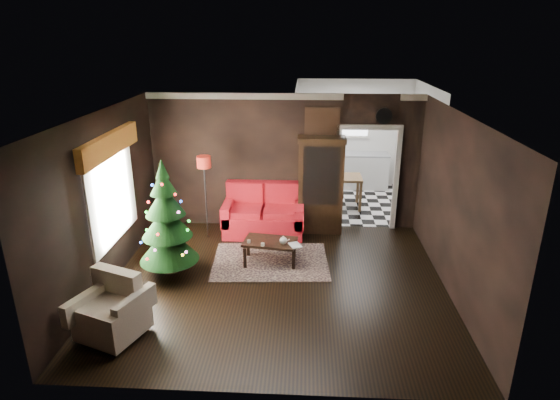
# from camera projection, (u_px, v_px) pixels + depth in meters

# --- Properties ---
(floor) EXTENTS (5.50, 5.50, 0.00)m
(floor) POSITION_uv_depth(u_px,v_px,m) (277.00, 284.00, 7.73)
(floor) COLOR black
(floor) RESTS_ON ground
(ceiling) EXTENTS (5.50, 5.50, 0.00)m
(ceiling) POSITION_uv_depth(u_px,v_px,m) (277.00, 114.00, 6.78)
(ceiling) COLOR white
(ceiling) RESTS_ON ground
(wall_back) EXTENTS (5.50, 0.00, 5.50)m
(wall_back) POSITION_uv_depth(u_px,v_px,m) (284.00, 162.00, 9.60)
(wall_back) COLOR black
(wall_back) RESTS_ON ground
(wall_front) EXTENTS (5.50, 0.00, 5.50)m
(wall_front) POSITION_uv_depth(u_px,v_px,m) (262.00, 287.00, 4.91)
(wall_front) COLOR black
(wall_front) RESTS_ON ground
(wall_left) EXTENTS (0.00, 5.50, 5.50)m
(wall_left) POSITION_uv_depth(u_px,v_px,m) (104.00, 201.00, 7.40)
(wall_left) COLOR black
(wall_left) RESTS_ON ground
(wall_right) EXTENTS (0.00, 5.50, 5.50)m
(wall_right) POSITION_uv_depth(u_px,v_px,m) (457.00, 208.00, 7.11)
(wall_right) COLOR black
(wall_right) RESTS_ON ground
(doorway) EXTENTS (1.10, 0.10, 2.10)m
(doorway) POSITION_uv_depth(u_px,v_px,m) (366.00, 180.00, 9.63)
(doorway) COLOR silver
(doorway) RESTS_ON ground
(left_window) EXTENTS (0.05, 1.60, 1.40)m
(left_window) POSITION_uv_depth(u_px,v_px,m) (111.00, 194.00, 7.57)
(left_window) COLOR white
(left_window) RESTS_ON wall_left
(valance) EXTENTS (0.12, 2.10, 0.35)m
(valance) POSITION_uv_depth(u_px,v_px,m) (110.00, 145.00, 7.29)
(valance) COLOR #A55E21
(valance) RESTS_ON wall_left
(kitchen_floor) EXTENTS (3.00, 3.00, 0.00)m
(kitchen_floor) POSITION_uv_depth(u_px,v_px,m) (356.00, 202.00, 11.40)
(kitchen_floor) COLOR white
(kitchen_floor) RESTS_ON ground
(kitchen_window) EXTENTS (0.70, 0.06, 0.70)m
(kitchen_window) POSITION_uv_depth(u_px,v_px,m) (355.00, 122.00, 12.18)
(kitchen_window) COLOR white
(kitchen_window) RESTS_ON ground
(rug) EXTENTS (2.15, 1.62, 0.01)m
(rug) POSITION_uv_depth(u_px,v_px,m) (271.00, 261.00, 8.47)
(rug) COLOR #302329
(rug) RESTS_ON ground
(loveseat) EXTENTS (1.70, 0.90, 1.00)m
(loveseat) POSITION_uv_depth(u_px,v_px,m) (264.00, 210.00, 9.51)
(loveseat) COLOR maroon
(loveseat) RESTS_ON ground
(curio_cabinet) EXTENTS (0.90, 0.45, 1.90)m
(curio_cabinet) POSITION_uv_depth(u_px,v_px,m) (320.00, 187.00, 9.50)
(curio_cabinet) COLOR black
(curio_cabinet) RESTS_ON ground
(floor_lamp) EXTENTS (0.34, 0.34, 1.72)m
(floor_lamp) POSITION_uv_depth(u_px,v_px,m) (206.00, 199.00, 9.20)
(floor_lamp) COLOR black
(floor_lamp) RESTS_ON ground
(christmas_tree) EXTENTS (1.29, 1.29, 1.89)m
(christmas_tree) POSITION_uv_depth(u_px,v_px,m) (166.00, 219.00, 7.64)
(christmas_tree) COLOR black
(christmas_tree) RESTS_ON ground
(armchair) EXTENTS (1.03, 1.03, 0.81)m
(armchair) POSITION_uv_depth(u_px,v_px,m) (111.00, 307.00, 6.25)
(armchair) COLOR #9E937A
(armchair) RESTS_ON ground
(coffee_table) EXTENTS (0.99, 0.68, 0.42)m
(coffee_table) POSITION_uv_depth(u_px,v_px,m) (270.00, 251.00, 8.38)
(coffee_table) COLOR black
(coffee_table) RESTS_ON rug
(teapot) EXTENTS (0.17, 0.17, 0.15)m
(teapot) POSITION_uv_depth(u_px,v_px,m) (283.00, 240.00, 8.15)
(teapot) COLOR beige
(teapot) RESTS_ON coffee_table
(cup_a) EXTENTS (0.07, 0.07, 0.05)m
(cup_a) POSITION_uv_depth(u_px,v_px,m) (263.00, 244.00, 8.10)
(cup_a) COLOR beige
(cup_a) RESTS_ON coffee_table
(cup_b) EXTENTS (0.07, 0.07, 0.05)m
(cup_b) POSITION_uv_depth(u_px,v_px,m) (249.00, 241.00, 8.22)
(cup_b) COLOR beige
(cup_b) RESTS_ON coffee_table
(book) EXTENTS (0.17, 0.09, 0.25)m
(book) POSITION_uv_depth(u_px,v_px,m) (290.00, 240.00, 8.04)
(book) COLOR #9B8165
(book) RESTS_ON coffee_table
(wall_clock) EXTENTS (0.32, 0.32, 0.06)m
(wall_clock) POSITION_uv_depth(u_px,v_px,m) (384.00, 116.00, 9.12)
(wall_clock) COLOR white
(wall_clock) RESTS_ON wall_back
(painting) EXTENTS (0.62, 0.05, 0.52)m
(painting) POSITION_uv_depth(u_px,v_px,m) (322.00, 122.00, 9.23)
(painting) COLOR tan
(painting) RESTS_ON wall_back
(kitchen_counter) EXTENTS (1.80, 0.60, 0.90)m
(kitchen_counter) POSITION_uv_depth(u_px,v_px,m) (353.00, 171.00, 12.37)
(kitchen_counter) COLOR silver
(kitchen_counter) RESTS_ON ground
(kitchen_table) EXTENTS (0.70, 0.70, 0.75)m
(kitchen_table) POSITION_uv_depth(u_px,v_px,m) (346.00, 192.00, 11.01)
(kitchen_table) COLOR brown
(kitchen_table) RESTS_ON ground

